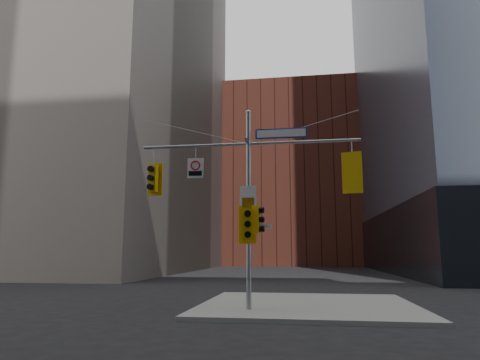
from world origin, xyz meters
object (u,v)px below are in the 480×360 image
(signal_assembly, at_px, (248,187))
(traffic_light_west_arm, at_px, (153,179))
(traffic_light_east_arm, at_px, (353,173))
(traffic_light_pole_side, at_px, (258,220))
(regulatory_sign_arm, at_px, (195,167))
(street_sign_blade, at_px, (281,133))
(traffic_light_pole_front, at_px, (248,224))

(signal_assembly, relative_size, traffic_light_west_arm, 6.38)
(traffic_light_east_arm, height_order, traffic_light_pole_side, traffic_light_east_arm)
(regulatory_sign_arm, bearing_deg, traffic_light_east_arm, -1.13)
(street_sign_blade, bearing_deg, traffic_light_pole_front, -166.87)
(street_sign_blade, relative_size, regulatory_sign_arm, 2.52)
(traffic_light_west_arm, xyz_separation_m, regulatory_sign_arm, (1.63, -0.03, 0.37))
(traffic_light_pole_side, distance_m, regulatory_sign_arm, 3.02)
(traffic_light_west_arm, bearing_deg, signal_assembly, 8.61)
(traffic_light_pole_side, distance_m, traffic_light_pole_front, 0.45)
(traffic_light_east_arm, bearing_deg, street_sign_blade, 13.51)
(traffic_light_pole_side, bearing_deg, street_sign_blade, -78.28)
(signal_assembly, distance_m, traffic_light_east_arm, 3.70)
(traffic_light_west_arm, bearing_deg, traffic_light_pole_side, 8.61)
(signal_assembly, height_order, regulatory_sign_arm, signal_assembly)
(signal_assembly, distance_m, traffic_light_west_arm, 3.63)
(signal_assembly, height_order, traffic_light_west_arm, signal_assembly)
(traffic_light_east_arm, distance_m, regulatory_sign_arm, 5.66)
(traffic_light_east_arm, height_order, regulatory_sign_arm, same)
(traffic_light_west_arm, bearing_deg, street_sign_blade, 8.70)
(traffic_light_east_arm, height_order, street_sign_blade, street_sign_blade)
(traffic_light_east_arm, distance_m, traffic_light_pole_front, 4.09)
(signal_assembly, bearing_deg, traffic_light_west_arm, 179.79)
(traffic_light_pole_side, height_order, street_sign_blade, street_sign_blade)
(traffic_light_west_arm, xyz_separation_m, street_sign_blade, (4.81, -0.01, 1.55))
(traffic_light_west_arm, xyz_separation_m, traffic_light_east_arm, (7.28, -0.01, 0.00))
(street_sign_blade, bearing_deg, regulatory_sign_arm, -179.09)
(traffic_light_pole_front, bearing_deg, traffic_light_east_arm, -4.63)
(traffic_light_west_arm, height_order, regulatory_sign_arm, regulatory_sign_arm)
(traffic_light_east_arm, height_order, traffic_light_pole_front, traffic_light_east_arm)
(traffic_light_pole_side, relative_size, street_sign_blade, 0.54)
(traffic_light_east_arm, xyz_separation_m, traffic_light_pole_side, (-3.35, -0.00, -1.58))
(regulatory_sign_arm, bearing_deg, traffic_light_pole_side, -0.87)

